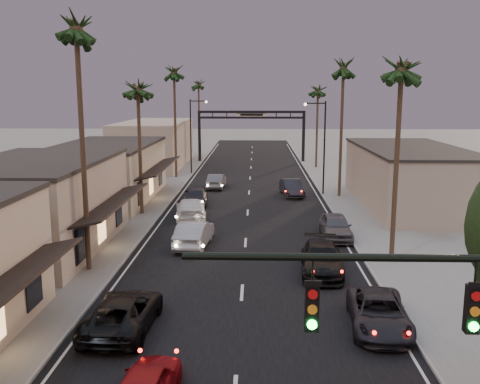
# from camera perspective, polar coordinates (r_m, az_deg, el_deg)

# --- Properties ---
(ground) EXTENTS (200.00, 200.00, 0.00)m
(ground) POSITION_cam_1_polar(r_m,az_deg,el_deg) (47.22, 0.88, -1.41)
(ground) COLOR slate
(ground) RESTS_ON ground
(road) EXTENTS (14.00, 120.00, 0.02)m
(road) POSITION_cam_1_polar(r_m,az_deg,el_deg) (52.12, 0.96, -0.26)
(road) COLOR black
(road) RESTS_ON ground
(sidewalk_left) EXTENTS (5.00, 92.00, 0.12)m
(sidewalk_left) POSITION_cam_1_polar(r_m,az_deg,el_deg) (59.86, -8.08, 1.10)
(sidewalk_left) COLOR slate
(sidewalk_left) RESTS_ON ground
(sidewalk_right) EXTENTS (5.00, 92.00, 0.12)m
(sidewalk_right) POSITION_cam_1_polar(r_m,az_deg,el_deg) (59.65, 10.22, 1.01)
(sidewalk_right) COLOR slate
(sidewalk_right) RESTS_ON ground
(storefront_mid) EXTENTS (8.00, 14.00, 5.50)m
(storefront_mid) POSITION_cam_1_polar(r_m,az_deg,el_deg) (35.66, -20.85, -1.53)
(storefront_mid) COLOR gray
(storefront_mid) RESTS_ON ground
(storefront_far) EXTENTS (8.00, 16.00, 5.00)m
(storefront_far) POSITION_cam_1_polar(r_m,az_deg,el_deg) (50.61, -13.97, 1.96)
(storefront_far) COLOR tan
(storefront_far) RESTS_ON ground
(storefront_dist) EXTENTS (8.00, 20.00, 6.00)m
(storefront_dist) POSITION_cam_1_polar(r_m,az_deg,el_deg) (72.80, -9.14, 5.08)
(storefront_dist) COLOR gray
(storefront_dist) RESTS_ON ground
(building_right) EXTENTS (8.00, 18.00, 5.00)m
(building_right) POSITION_cam_1_polar(r_m,az_deg,el_deg) (48.62, 17.63, 1.44)
(building_right) COLOR gray
(building_right) RESTS_ON ground
(arch) EXTENTS (15.20, 0.40, 7.27)m
(arch) POSITION_cam_1_polar(r_m,az_deg,el_deg) (76.30, 1.23, 7.37)
(arch) COLOR black
(arch) RESTS_ON ground
(streetlight_right) EXTENTS (2.13, 0.30, 9.00)m
(streetlight_right) POSITION_cam_1_polar(r_m,az_deg,el_deg) (51.76, 8.70, 5.50)
(streetlight_right) COLOR black
(streetlight_right) RESTS_ON ground
(streetlight_left) EXTENTS (2.13, 0.30, 9.00)m
(streetlight_left) POSITION_cam_1_polar(r_m,az_deg,el_deg) (64.78, -5.04, 6.57)
(streetlight_left) COLOR black
(streetlight_left) RESTS_ON ground
(palm_lb) EXTENTS (3.20, 3.20, 15.20)m
(palm_lb) POSITION_cam_1_polar(r_m,az_deg,el_deg) (29.88, -17.12, 17.01)
(palm_lb) COLOR #38281C
(palm_lb) RESTS_ON ground
(palm_lc) EXTENTS (3.20, 3.20, 12.20)m
(palm_lc) POSITION_cam_1_polar(r_m,az_deg,el_deg) (43.19, -10.87, 11.27)
(palm_lc) COLOR #38281C
(palm_lc) RESTS_ON ground
(palm_ld) EXTENTS (3.20, 3.20, 14.20)m
(palm_ld) POSITION_cam_1_polar(r_m,az_deg,el_deg) (61.93, -7.06, 12.92)
(palm_ld) COLOR #38281C
(palm_ld) RESTS_ON ground
(palm_ra) EXTENTS (3.20, 3.20, 13.20)m
(palm_ra) POSITION_cam_1_polar(r_m,az_deg,el_deg) (31.25, 16.89, 13.14)
(palm_ra) COLOR #38281C
(palm_ra) RESTS_ON ground
(palm_rb) EXTENTS (3.20, 3.20, 14.20)m
(palm_rb) POSITION_cam_1_polar(r_m,az_deg,el_deg) (50.87, 11.00, 13.33)
(palm_rb) COLOR #38281C
(palm_rb) RESTS_ON ground
(palm_rc) EXTENTS (3.20, 3.20, 12.20)m
(palm_rc) POSITION_cam_1_polar(r_m,az_deg,el_deg) (70.63, 8.33, 11.01)
(palm_rc) COLOR #38281C
(palm_rc) RESTS_ON ground
(palm_far) EXTENTS (3.20, 3.20, 13.20)m
(palm_far) POSITION_cam_1_polar(r_m,az_deg,el_deg) (84.67, -4.45, 11.65)
(palm_far) COLOR #38281C
(palm_far) RESTS_ON ground
(oncoming_pickup) EXTENTS (2.73, 5.60, 1.53)m
(oncoming_pickup) POSITION_cam_1_polar(r_m,az_deg,el_deg) (23.37, -12.36, -12.44)
(oncoming_pickup) COLOR black
(oncoming_pickup) RESTS_ON ground
(oncoming_silver) EXTENTS (2.23, 5.25, 1.68)m
(oncoming_silver) POSITION_cam_1_polar(r_m,az_deg,el_deg) (34.68, -4.92, -4.44)
(oncoming_silver) COLOR #949499
(oncoming_silver) RESTS_ON ground
(oncoming_white) EXTENTS (3.00, 5.88, 1.63)m
(oncoming_white) POSITION_cam_1_polar(r_m,az_deg,el_deg) (42.09, -5.27, -1.80)
(oncoming_white) COLOR silver
(oncoming_white) RESTS_ON ground
(oncoming_dgrey) EXTENTS (2.38, 5.12, 1.70)m
(oncoming_dgrey) POSITION_cam_1_polar(r_m,az_deg,el_deg) (47.46, -4.72, -0.34)
(oncoming_dgrey) COLOR black
(oncoming_dgrey) RESTS_ON ground
(oncoming_grey_far) EXTENTS (1.78, 4.58, 1.49)m
(oncoming_grey_far) POSITION_cam_1_polar(r_m,az_deg,el_deg) (55.50, -2.54, 1.17)
(oncoming_grey_far) COLOR #55565B
(oncoming_grey_far) RESTS_ON ground
(curbside_near) EXTENTS (2.78, 5.29, 1.42)m
(curbside_near) POSITION_cam_1_polar(r_m,az_deg,el_deg) (23.71, 14.59, -12.34)
(curbside_near) COLOR black
(curbside_near) RESTS_ON ground
(curbside_black) EXTENTS (2.63, 5.63, 1.59)m
(curbside_black) POSITION_cam_1_polar(r_m,az_deg,el_deg) (29.92, 8.70, -7.08)
(curbside_black) COLOR black
(curbside_black) RESTS_ON ground
(curbside_grey) EXTENTS (2.05, 4.91, 1.66)m
(curbside_grey) POSITION_cam_1_polar(r_m,az_deg,el_deg) (37.00, 10.16, -3.63)
(curbside_grey) COLOR #454549
(curbside_grey) RESTS_ON ground
(curbside_far) EXTENTS (2.29, 5.02, 1.60)m
(curbside_far) POSITION_cam_1_polar(r_m,az_deg,el_deg) (51.51, 5.54, 0.46)
(curbside_far) COLOR black
(curbside_far) RESTS_ON ground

